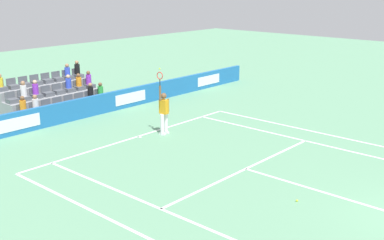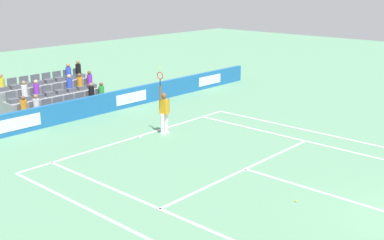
% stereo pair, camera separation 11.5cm
% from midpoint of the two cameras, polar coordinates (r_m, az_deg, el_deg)
% --- Properties ---
extents(line_baseline, '(10.97, 0.10, 0.01)m').
position_cam_midpoint_polar(line_baseline, '(20.44, -6.50, -1.91)').
color(line_baseline, white).
rests_on(line_baseline, ground).
extents(line_service, '(8.23, 0.10, 0.01)m').
position_cam_midpoint_polar(line_service, '(16.97, 6.09, -5.69)').
color(line_service, white).
rests_on(line_service, ground).
extents(line_centre_service, '(0.10, 6.40, 0.01)m').
position_cam_midpoint_polar(line_centre_service, '(15.49, 15.85, -8.40)').
color(line_centre_service, white).
rests_on(line_centre_service, ground).
extents(line_singles_sideline_left, '(0.10, 11.89, 0.01)m').
position_cam_midpoint_polar(line_singles_sideline_left, '(13.80, -2.54, -10.89)').
color(line_singles_sideline_left, white).
rests_on(line_singles_sideline_left, ground).
extents(line_singles_sideline_right, '(0.10, 11.89, 0.01)m').
position_cam_midpoint_polar(line_singles_sideline_right, '(20.08, 14.04, -2.63)').
color(line_singles_sideline_right, white).
rests_on(line_singles_sideline_right, ground).
extents(line_doubles_sideline_left, '(0.10, 11.89, 0.01)m').
position_cam_midpoint_polar(line_doubles_sideline_left, '(12.97, -6.86, -12.86)').
color(line_doubles_sideline_left, white).
rests_on(line_doubles_sideline_left, ground).
extents(line_doubles_sideline_right, '(0.10, 11.89, 0.01)m').
position_cam_midpoint_polar(line_doubles_sideline_right, '(21.25, 15.78, -1.73)').
color(line_doubles_sideline_right, white).
rests_on(line_doubles_sideline_right, ground).
extents(line_centre_mark, '(0.10, 0.20, 0.01)m').
position_cam_midpoint_polar(line_centre_mark, '(20.37, -6.31, -1.97)').
color(line_centre_mark, white).
rests_on(line_centre_mark, ground).
extents(sponsor_barrier, '(24.96, 0.22, 0.97)m').
position_cam_midpoint_polar(sponsor_barrier, '(23.38, -13.21, 1.26)').
color(sponsor_barrier, '#1E66AD').
rests_on(sponsor_barrier, ground).
extents(tennis_player, '(0.53, 0.38, 2.85)m').
position_cam_midpoint_polar(tennis_player, '(20.38, -3.47, 1.00)').
color(tennis_player, white).
rests_on(tennis_player, ground).
extents(stadium_stand, '(4.96, 2.85, 2.19)m').
position_cam_midpoint_polar(stadium_stand, '(25.24, -16.25, 2.30)').
color(stadium_stand, gray).
rests_on(stadium_stand, ground).
extents(loose_tennis_ball, '(0.07, 0.07, 0.07)m').
position_cam_midpoint_polar(loose_tennis_ball, '(14.79, 11.94, -9.19)').
color(loose_tennis_ball, '#D1E533').
rests_on(loose_tennis_ball, ground).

